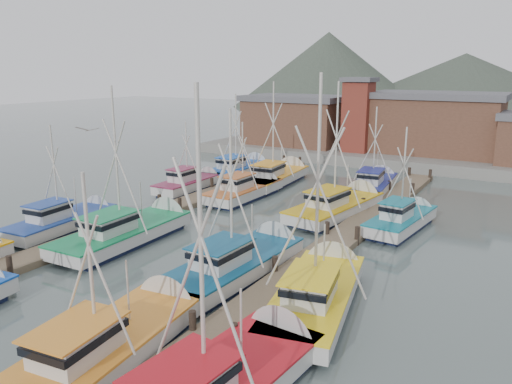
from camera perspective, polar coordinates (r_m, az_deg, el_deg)
The scene contains 22 objects.
ground at distance 31.14m, azimuth -5.86°, elevation -6.21°, with size 260.00×260.00×0.00m, color #4B5A56.
dock_left at distance 38.27m, azimuth -10.75°, elevation -2.21°, with size 2.30×46.00×1.50m.
dock_right at distance 31.23m, azimuth 9.12°, elevation -5.85°, with size 2.30×46.00×1.50m.
quay at distance 63.73m, azimuth 14.24°, elevation 4.36°, with size 44.00×16.00×1.20m, color gray.
shed_left at distance 65.33m, azimuth 4.56°, elevation 8.27°, with size 12.72×8.48×6.20m.
shed_center at distance 61.82m, azimuth 19.84°, elevation 7.51°, with size 14.84×9.54×6.90m.
lookout_tower at distance 59.94m, azimuth 11.57°, elevation 8.70°, with size 3.60×3.60×8.50m.
distant_hills at distance 149.52m, azimuth 19.02°, elevation 9.03°, with size 175.00×140.00×42.00m.
boat_1 at distance 20.23m, azimuth -16.12°, elevation -16.25°, with size 4.12×10.18×8.27m.
boat_4 at distance 32.69m, azimuth -14.16°, elevation -4.32°, with size 4.33×10.45×10.71m.
boat_5 at distance 26.78m, azimuth -1.77°, elevation -7.99°, with size 3.96×10.13×9.73m.
boat_6 at distance 36.24m, azimuth -20.78°, elevation -3.04°, with size 3.28×8.66×7.90m.
boat_7 at distance 23.55m, azimuth 7.11°, elevation -11.25°, with size 4.85×10.15×11.42m.
boat_8 at distance 42.36m, azimuth -0.99°, elevation 0.24°, with size 3.03×9.10×7.26m.
boat_9 at distance 37.97m, azimuth 9.49°, elevation -1.54°, with size 4.54×10.53×10.79m.
boat_10 at distance 45.36m, azimuth -7.36°, elevation 1.04°, with size 2.87×8.02×6.85m.
boat_11 at distance 35.57m, azimuth 16.51°, elevation -3.01°, with size 3.31×8.21×7.65m.
boat_12 at distance 47.74m, azimuth 2.35°, elevation 1.80°, with size 4.28×10.56×10.57m.
boat_13 at distance 45.72m, azimuth 13.35°, elevation 0.88°, with size 3.71×9.35×8.34m.
boat_14 at distance 51.28m, azimuth -1.85°, elevation 2.65°, with size 3.82×9.69×9.16m.
gull_near at distance 28.72m, azimuth -18.73°, elevation 6.76°, with size 1.54×0.66×0.24m.
gull_far at distance 27.89m, azimuth -1.21°, elevation 3.43°, with size 1.48×0.65×0.24m.
Camera 1 is at (17.50, -23.45, 10.64)m, focal length 35.00 mm.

